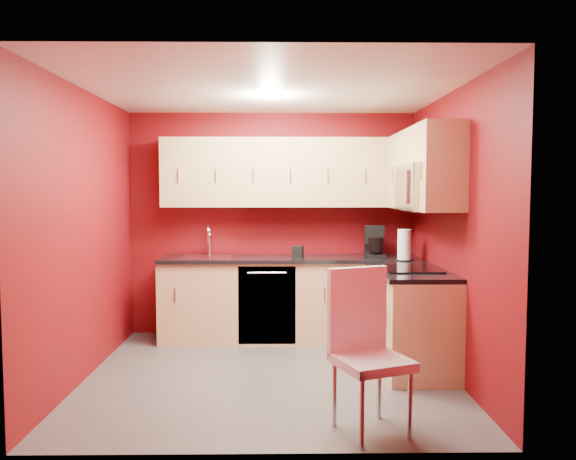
{
  "coord_description": "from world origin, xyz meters",
  "views": [
    {
      "loc": [
        0.09,
        -4.87,
        1.63
      ],
      "look_at": [
        0.16,
        0.55,
        1.25
      ],
      "focal_mm": 35.0,
      "sensor_mm": 36.0,
      "label": 1
    }
  ],
  "objects_px": {
    "coffee_maker": "(375,241)",
    "napkin_holder": "(298,252)",
    "dining_chair": "(372,352)",
    "sink": "(208,254)",
    "microwave": "(424,187)",
    "paper_towel": "(404,245)"
  },
  "relations": [
    {
      "from": "paper_towel",
      "to": "dining_chair",
      "type": "distance_m",
      "value": 2.22
    },
    {
      "from": "sink",
      "to": "coffee_maker",
      "type": "bearing_deg",
      "value": -0.82
    },
    {
      "from": "napkin_holder",
      "to": "paper_towel",
      "type": "relative_size",
      "value": 0.38
    },
    {
      "from": "napkin_holder",
      "to": "microwave",
      "type": "bearing_deg",
      "value": -39.29
    },
    {
      "from": "sink",
      "to": "napkin_holder",
      "type": "height_order",
      "value": "sink"
    },
    {
      "from": "paper_towel",
      "to": "napkin_holder",
      "type": "bearing_deg",
      "value": 166.37
    },
    {
      "from": "coffee_maker",
      "to": "sink",
      "type": "bearing_deg",
      "value": 178.21
    },
    {
      "from": "sink",
      "to": "napkin_holder",
      "type": "distance_m",
      "value": 0.98
    },
    {
      "from": "napkin_holder",
      "to": "dining_chair",
      "type": "xyz_separation_m",
      "value": [
        0.42,
        -2.31,
        -0.42
      ]
    },
    {
      "from": "paper_towel",
      "to": "dining_chair",
      "type": "height_order",
      "value": "paper_towel"
    },
    {
      "from": "napkin_holder",
      "to": "dining_chair",
      "type": "relative_size",
      "value": 0.11
    },
    {
      "from": "sink",
      "to": "coffee_maker",
      "type": "xyz_separation_m",
      "value": [
        1.82,
        -0.03,
        0.13
      ]
    },
    {
      "from": "microwave",
      "to": "paper_towel",
      "type": "relative_size",
      "value": 2.37
    },
    {
      "from": "sink",
      "to": "dining_chair",
      "type": "relative_size",
      "value": 0.47
    },
    {
      "from": "dining_chair",
      "to": "coffee_maker",
      "type": "bearing_deg",
      "value": 58.47
    },
    {
      "from": "microwave",
      "to": "sink",
      "type": "relative_size",
      "value": 1.46
    },
    {
      "from": "sink",
      "to": "dining_chair",
      "type": "distance_m",
      "value": 2.81
    },
    {
      "from": "napkin_holder",
      "to": "dining_chair",
      "type": "bearing_deg",
      "value": -79.63
    },
    {
      "from": "microwave",
      "to": "dining_chair",
      "type": "bearing_deg",
      "value": -116.37
    },
    {
      "from": "microwave",
      "to": "sink",
      "type": "distance_m",
      "value": 2.43
    },
    {
      "from": "microwave",
      "to": "napkin_holder",
      "type": "height_order",
      "value": "microwave"
    },
    {
      "from": "coffee_maker",
      "to": "napkin_holder",
      "type": "bearing_deg",
      "value": -176.7
    }
  ]
}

